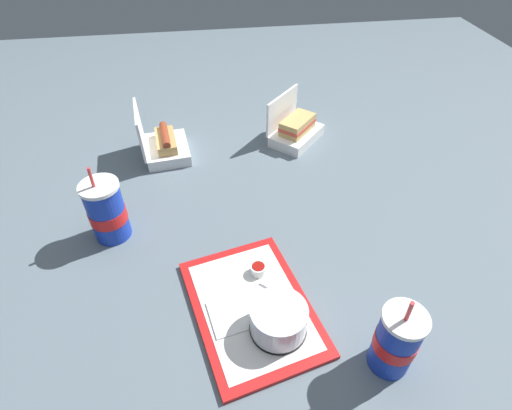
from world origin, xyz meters
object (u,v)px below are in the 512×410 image
(food_tray, at_px, (252,307))
(soda_cup_corner, at_px, (396,341))
(clamshell_sandwich_right, at_px, (295,129))
(cake_container, at_px, (279,320))
(soda_cup_left, at_px, (107,211))
(ketchup_cup, at_px, (258,269))
(plastic_fork, at_px, (280,292))
(clamshell_hotdog_front, at_px, (164,145))

(food_tray, xyz_separation_m, soda_cup_corner, (0.17, 0.26, 0.08))
(clamshell_sandwich_right, bearing_deg, soda_cup_corner, 0.30)
(cake_container, distance_m, soda_cup_left, 0.54)
(ketchup_cup, distance_m, soda_cup_left, 0.43)
(soda_cup_left, height_order, soda_cup_corner, soda_cup_left)
(plastic_fork, distance_m, clamshell_hotdog_front, 0.71)
(plastic_fork, bearing_deg, food_tray, -118.78)
(food_tray, bearing_deg, clamshell_sandwich_right, 159.64)
(ketchup_cup, relative_size, plastic_fork, 0.36)
(clamshell_hotdog_front, relative_size, clamshell_sandwich_right, 0.87)
(cake_container, xyz_separation_m, soda_cup_corner, (0.10, 0.21, 0.04))
(cake_container, bearing_deg, soda_cup_left, -132.75)
(food_tray, height_order, plastic_fork, plastic_fork)
(food_tray, relative_size, soda_cup_corner, 1.83)
(clamshell_hotdog_front, bearing_deg, cake_container, 19.55)
(clamshell_hotdog_front, distance_m, clamshell_sandwich_right, 0.47)
(food_tray, bearing_deg, soda_cup_corner, 56.95)
(food_tray, height_order, clamshell_sandwich_right, clamshell_sandwich_right)
(ketchup_cup, bearing_deg, food_tray, -17.29)
(plastic_fork, xyz_separation_m, clamshell_hotdog_front, (-0.65, -0.29, 0.03))
(food_tray, distance_m, ketchup_cup, 0.10)
(plastic_fork, bearing_deg, cake_container, -60.40)
(soda_cup_left, xyz_separation_m, soda_cup_corner, (0.47, 0.61, -0.00))
(clamshell_hotdog_front, bearing_deg, food_tray, 17.65)
(ketchup_cup, relative_size, soda_cup_corner, 0.17)
(ketchup_cup, distance_m, soda_cup_corner, 0.36)
(soda_cup_left, bearing_deg, clamshell_hotdog_front, 160.15)
(food_tray, xyz_separation_m, plastic_fork, (-0.02, 0.07, 0.01))
(cake_container, xyz_separation_m, clamshell_hotdog_front, (-0.74, -0.26, -0.01))
(clamshell_sandwich_right, bearing_deg, cake_container, -15.29)
(food_tray, relative_size, soda_cup_left, 1.76)
(soda_cup_left, relative_size, soda_cup_corner, 1.04)
(cake_container, height_order, ketchup_cup, cake_container)
(clamshell_sandwich_right, xyz_separation_m, soda_cup_left, (0.40, -0.61, 0.04))
(plastic_fork, relative_size, soda_cup_left, 0.46)
(cake_container, height_order, soda_cup_left, soda_cup_left)
(cake_container, bearing_deg, plastic_fork, 166.40)
(food_tray, relative_size, ketchup_cup, 10.47)
(food_tray, distance_m, soda_cup_left, 0.47)
(clamshell_hotdog_front, xyz_separation_m, soda_cup_left, (0.37, -0.13, 0.05))
(clamshell_hotdog_front, height_order, soda_cup_corner, soda_cup_corner)
(food_tray, distance_m, clamshell_sandwich_right, 0.75)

